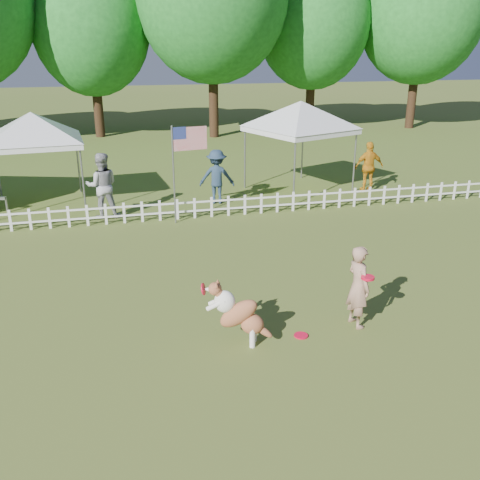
% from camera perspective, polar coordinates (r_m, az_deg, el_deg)
% --- Properties ---
extents(ground, '(120.00, 120.00, 0.00)m').
position_cam_1_polar(ground, '(9.37, 3.45, -10.44)').
color(ground, '#425F1E').
rests_on(ground, ground).
extents(picket_fence, '(22.00, 0.08, 0.60)m').
position_cam_1_polar(picket_fence, '(15.55, -3.96, 3.47)').
color(picket_fence, white).
rests_on(picket_fence, ground).
extents(handler, '(0.44, 0.60, 1.51)m').
position_cam_1_polar(handler, '(9.66, 12.49, -4.86)').
color(handler, '#A47962').
rests_on(handler, ground).
extents(dog, '(1.13, 0.73, 1.11)m').
position_cam_1_polar(dog, '(8.97, -0.04, -7.86)').
color(dog, brown).
rests_on(dog, ground).
extents(frisbee_on_turf, '(0.29, 0.29, 0.02)m').
position_cam_1_polar(frisbee_on_turf, '(9.48, 6.52, -10.09)').
color(frisbee_on_turf, red).
rests_on(frisbee_on_turf, ground).
extents(canopy_tent_left, '(2.97, 2.97, 2.81)m').
position_cam_1_polar(canopy_tent_left, '(17.61, -20.88, 7.89)').
color(canopy_tent_left, silver).
rests_on(canopy_tent_left, ground).
extents(canopy_tent_right, '(3.70, 3.70, 2.94)m').
position_cam_1_polar(canopy_tent_right, '(18.34, 6.34, 9.75)').
color(canopy_tent_right, silver).
rests_on(canopy_tent_right, ground).
extents(flag_pole, '(1.05, 0.27, 2.73)m').
position_cam_1_polar(flag_pole, '(14.88, -7.08, 6.83)').
color(flag_pole, gray).
rests_on(flag_pole, ground).
extents(spectator_a, '(0.92, 0.72, 1.89)m').
position_cam_1_polar(spectator_a, '(15.88, -14.49, 5.64)').
color(spectator_a, '#95959A').
rests_on(spectator_a, ground).
extents(spectator_b, '(1.21, 0.87, 1.70)m').
position_cam_1_polar(spectator_b, '(16.86, -2.49, 6.76)').
color(spectator_b, '#223448').
rests_on(spectator_b, ground).
extents(spectator_c, '(1.02, 0.47, 1.69)m').
position_cam_1_polar(spectator_c, '(18.76, 13.59, 7.60)').
color(spectator_c, orange).
rests_on(spectator_c, ground).
extents(tree_center_left, '(6.00, 6.00, 9.80)m').
position_cam_1_polar(tree_center_left, '(30.20, -15.49, 19.81)').
color(tree_center_left, '#1C6320').
rests_on(tree_center_left, ground).
extents(tree_center_right, '(7.60, 7.60, 12.60)m').
position_cam_1_polar(tree_center_right, '(29.24, -2.99, 23.22)').
color(tree_center_right, '#1C6320').
rests_on(tree_center_right, ground).
extents(tree_right, '(6.20, 6.20, 10.40)m').
position_cam_1_polar(tree_right, '(32.28, 7.78, 20.84)').
color(tree_right, '#1C6320').
rests_on(tree_right, ground).
extents(tree_far_right, '(7.00, 7.00, 11.40)m').
position_cam_1_polar(tree_far_right, '(34.00, 18.63, 20.84)').
color(tree_far_right, '#1C6320').
rests_on(tree_far_right, ground).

